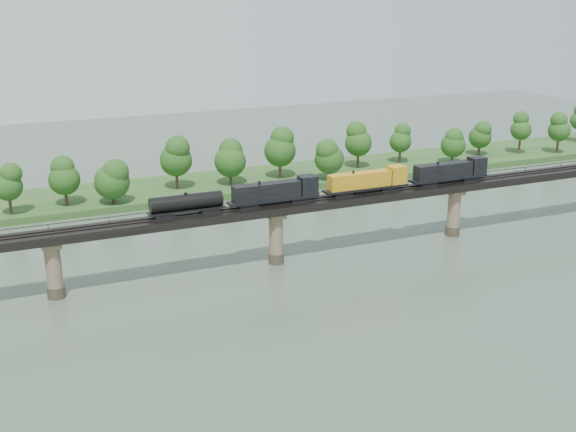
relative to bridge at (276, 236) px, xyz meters
name	(u,v)px	position (x,y,z in m)	size (l,w,h in m)	color
ground	(351,329)	(0.00, -30.00, -5.46)	(400.00, 400.00, 0.00)	#3C4C3E
far_bank	(194,187)	(0.00, 55.00, -4.66)	(300.00, 24.00, 1.60)	#284B1E
bridge	(276,236)	(0.00, 0.00, 0.00)	(236.00, 30.00, 11.50)	#473A2D
bridge_superstructure	(276,203)	(0.00, 0.00, 6.33)	(220.00, 4.90, 0.75)	black
far_treeline	(166,163)	(-8.21, 50.52, 3.37)	(289.06, 17.54, 13.60)	#382619
freight_train	(337,185)	(12.54, 0.00, 8.36)	(70.53, 2.75, 4.85)	black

